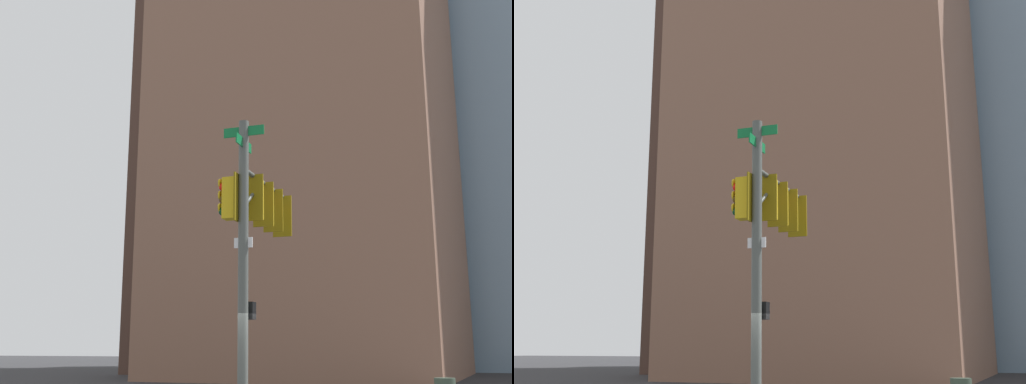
# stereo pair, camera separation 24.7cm
# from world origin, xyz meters

# --- Properties ---
(signal_pole_assembly) EXTENTS (4.34, 1.14, 7.08)m
(signal_pole_assembly) POSITION_xyz_m (-0.81, -0.44, 4.75)
(signal_pole_assembly) COLOR #4C514C
(signal_pole_assembly) RESTS_ON ground_plane
(building_brick_nearside) EXTENTS (18.33, 16.00, 38.16)m
(building_brick_nearside) POSITION_xyz_m (-25.44, -6.03, 19.08)
(building_brick_nearside) COLOR #845B47
(building_brick_nearside) RESTS_ON ground_plane
(building_brick_midblock) EXTENTS (21.31, 17.40, 37.41)m
(building_brick_midblock) POSITION_xyz_m (-34.43, -10.96, 18.71)
(building_brick_midblock) COLOR #4C3328
(building_brick_midblock) RESTS_ON ground_plane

